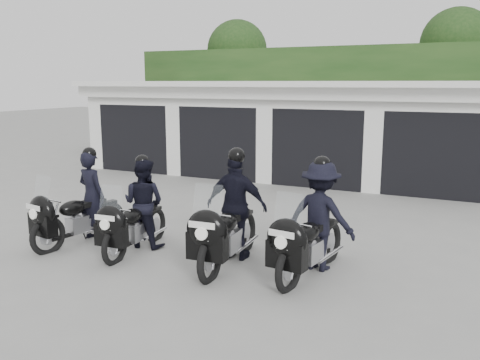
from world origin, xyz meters
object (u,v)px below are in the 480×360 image
at_px(police_bike_a, 79,205).
at_px(police_bike_c, 232,214).
at_px(police_bike_b, 139,209).
at_px(police_bike_d, 316,223).

xyz_separation_m(police_bike_a, police_bike_c, (2.99, 0.27, 0.11)).
bearing_deg(police_bike_b, police_bike_a, -176.79).
distance_m(police_bike_a, police_bike_c, 3.01).
relative_size(police_bike_a, police_bike_b, 1.04).
distance_m(police_bike_a, police_bike_b, 1.22).
bearing_deg(police_bike_d, police_bike_c, -165.09).
xyz_separation_m(police_bike_b, police_bike_d, (3.15, 0.26, 0.07)).
bearing_deg(police_bike_d, police_bike_b, -166.74).
height_order(police_bike_b, police_bike_d, police_bike_d).
xyz_separation_m(police_bike_b, police_bike_c, (1.79, 0.11, 0.09)).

